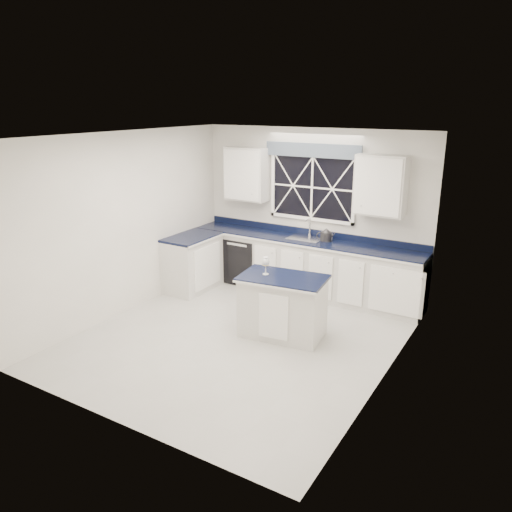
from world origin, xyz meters
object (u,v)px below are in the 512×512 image
Objects in this scene: island at (283,306)px; kettle at (326,235)px; dishwasher at (247,259)px; wine_glass at (266,262)px; soap_bottle at (329,235)px; faucet at (309,227)px.

kettle is at bearing 86.41° from island.
island reaches higher than dishwasher.
soap_bottle is at bearing 84.17° from wine_glass.
wine_glass is (-0.25, -0.04, 0.59)m from island.
wine_glass is at bearing -51.30° from dishwasher.
kettle reaches higher than soap_bottle.
kettle is (0.36, -0.14, -0.06)m from faucet.
soap_bottle is at bearing 45.23° from kettle.
dishwasher is 1.31m from faucet.
faucet is at bearing 169.80° from soap_bottle.
soap_bottle is (0.18, 1.76, 0.00)m from wine_glass.
dishwasher is 1.62m from soap_bottle.
wine_glass reaches higher than dishwasher.
kettle reaches higher than wine_glass.
island is at bearing -75.65° from faucet.
dishwasher is 2.86× the size of kettle.
soap_bottle is (1.49, 0.12, 0.61)m from dishwasher.
island is (0.46, -1.79, -0.67)m from faucet.
dishwasher is 1.59m from kettle.
faucet is at bearing 10.02° from dishwasher.
wine_glass is 1.77m from soap_bottle.
faucet reaches higher than dishwasher.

